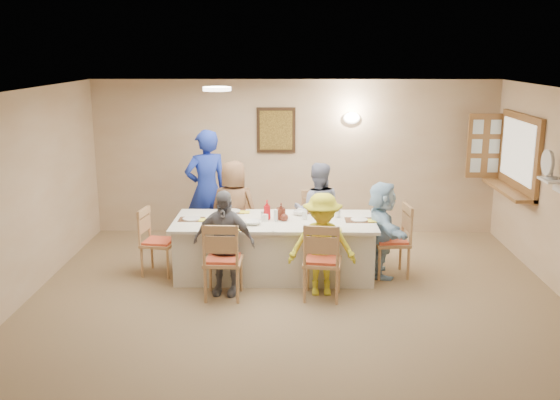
{
  "coord_description": "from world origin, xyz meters",
  "views": [
    {
      "loc": [
        -0.06,
        -6.47,
        2.96
      ],
      "look_at": [
        -0.2,
        1.4,
        1.05
      ],
      "focal_mm": 40.0,
      "sensor_mm": 36.0,
      "label": 1
    }
  ],
  "objects_px": {
    "diner_front_left": "(224,243)",
    "diner_back_left": "(234,210)",
    "serving_hatch": "(519,154)",
    "desk_fan": "(550,168)",
    "chair_front_right": "(322,260)",
    "dining_table": "(274,247)",
    "diner_back_right": "(318,211)",
    "chair_back_right": "(317,224)",
    "chair_front_left": "(223,259)",
    "chair_left_end": "(159,241)",
    "chair_right_end": "(391,240)",
    "diner_front_right": "(322,244)",
    "diner_right_end": "(382,229)",
    "caregiver": "(207,190)",
    "condiment_ketchup": "(267,210)",
    "chair_back_left": "(235,223)"
  },
  "relations": [
    {
      "from": "chair_front_left",
      "to": "chair_back_right",
      "type": "bearing_deg",
      "value": -125.27
    },
    {
      "from": "diner_back_left",
      "to": "diner_back_right",
      "type": "distance_m",
      "value": 1.2
    },
    {
      "from": "dining_table",
      "to": "condiment_ketchup",
      "type": "xyz_separation_m",
      "value": [
        -0.1,
        0.02,
        0.51
      ]
    },
    {
      "from": "diner_back_right",
      "to": "chair_back_right",
      "type": "bearing_deg",
      "value": -86.45
    },
    {
      "from": "dining_table",
      "to": "diner_back_right",
      "type": "bearing_deg",
      "value": 48.58
    },
    {
      "from": "chair_right_end",
      "to": "diner_front_right",
      "type": "relative_size",
      "value": 0.76
    },
    {
      "from": "chair_back_right",
      "to": "caregiver",
      "type": "height_order",
      "value": "caregiver"
    },
    {
      "from": "diner_back_right",
      "to": "chair_right_end",
      "type": "bearing_deg",
      "value": 147.95
    },
    {
      "from": "diner_front_left",
      "to": "diner_front_right",
      "type": "height_order",
      "value": "diner_front_left"
    },
    {
      "from": "serving_hatch",
      "to": "chair_left_end",
      "type": "bearing_deg",
      "value": -169.57
    },
    {
      "from": "dining_table",
      "to": "diner_back_left",
      "type": "distance_m",
      "value": 0.97
    },
    {
      "from": "serving_hatch",
      "to": "diner_front_right",
      "type": "height_order",
      "value": "serving_hatch"
    },
    {
      "from": "diner_back_right",
      "to": "diner_front_left",
      "type": "xyz_separation_m",
      "value": [
        -1.2,
        -1.36,
        -0.05
      ]
    },
    {
      "from": "condiment_ketchup",
      "to": "chair_front_right",
      "type": "bearing_deg",
      "value": -49.59
    },
    {
      "from": "chair_front_right",
      "to": "chair_left_end",
      "type": "relative_size",
      "value": 1.07
    },
    {
      "from": "serving_hatch",
      "to": "caregiver",
      "type": "height_order",
      "value": "serving_hatch"
    },
    {
      "from": "chair_front_right",
      "to": "diner_front_left",
      "type": "xyz_separation_m",
      "value": [
        -1.2,
        0.12,
        0.17
      ]
    },
    {
      "from": "chair_front_left",
      "to": "diner_back_left",
      "type": "height_order",
      "value": "diner_back_left"
    },
    {
      "from": "desk_fan",
      "to": "chair_right_end",
      "type": "xyz_separation_m",
      "value": [
        -1.83,
        0.42,
        -1.06
      ]
    },
    {
      "from": "desk_fan",
      "to": "diner_front_right",
      "type": "height_order",
      "value": "desk_fan"
    },
    {
      "from": "diner_back_left",
      "to": "diner_back_right",
      "type": "relative_size",
      "value": 1.02
    },
    {
      "from": "dining_table",
      "to": "diner_back_right",
      "type": "height_order",
      "value": "diner_back_right"
    },
    {
      "from": "desk_fan",
      "to": "chair_front_left",
      "type": "distance_m",
      "value": 4.13
    },
    {
      "from": "dining_table",
      "to": "desk_fan",
      "type": "bearing_deg",
      "value": -7.15
    },
    {
      "from": "chair_back_right",
      "to": "chair_front_left",
      "type": "xyz_separation_m",
      "value": [
        -1.2,
        -1.6,
        0.01
      ]
    },
    {
      "from": "dining_table",
      "to": "chair_back_right",
      "type": "relative_size",
      "value": 2.78
    },
    {
      "from": "chair_back_right",
      "to": "chair_front_left",
      "type": "distance_m",
      "value": 2.0
    },
    {
      "from": "diner_back_right",
      "to": "diner_back_left",
      "type": "bearing_deg",
      "value": 3.55
    },
    {
      "from": "desk_fan",
      "to": "diner_back_left",
      "type": "relative_size",
      "value": 0.21
    },
    {
      "from": "chair_front_left",
      "to": "diner_back_right",
      "type": "relative_size",
      "value": 0.69
    },
    {
      "from": "diner_front_left",
      "to": "diner_back_left",
      "type": "bearing_deg",
      "value": 99.08
    },
    {
      "from": "diner_right_end",
      "to": "chair_back_left",
      "type": "bearing_deg",
      "value": 61.21
    },
    {
      "from": "chair_right_end",
      "to": "dining_table",
      "type": "bearing_deg",
      "value": -95.7
    },
    {
      "from": "dining_table",
      "to": "chair_back_right",
      "type": "distance_m",
      "value": 1.0
    },
    {
      "from": "diner_back_right",
      "to": "caregiver",
      "type": "relative_size",
      "value": 0.78
    },
    {
      "from": "chair_left_end",
      "to": "desk_fan",
      "type": "bearing_deg",
      "value": -86.12
    },
    {
      "from": "diner_right_end",
      "to": "caregiver",
      "type": "height_order",
      "value": "caregiver"
    },
    {
      "from": "desk_fan",
      "to": "serving_hatch",
      "type": "bearing_deg",
      "value": 85.34
    },
    {
      "from": "chair_front_left",
      "to": "diner_front_left",
      "type": "xyz_separation_m",
      "value": [
        0.0,
        0.12,
        0.17
      ]
    },
    {
      "from": "serving_hatch",
      "to": "desk_fan",
      "type": "height_order",
      "value": "serving_hatch"
    },
    {
      "from": "chair_front_right",
      "to": "condiment_ketchup",
      "type": "bearing_deg",
      "value": -42.03
    },
    {
      "from": "serving_hatch",
      "to": "chair_front_left",
      "type": "xyz_separation_m",
      "value": [
        -4.09,
        -1.73,
        -1.01
      ]
    },
    {
      "from": "chair_back_left",
      "to": "diner_back_left",
      "type": "distance_m",
      "value": 0.26
    },
    {
      "from": "chair_back_left",
      "to": "chair_front_right",
      "type": "distance_m",
      "value": 2.0
    },
    {
      "from": "dining_table",
      "to": "chair_front_left",
      "type": "distance_m",
      "value": 1.01
    },
    {
      "from": "dining_table",
      "to": "chair_back_right",
      "type": "height_order",
      "value": "chair_back_right"
    },
    {
      "from": "diner_back_left",
      "to": "diner_front_right",
      "type": "bearing_deg",
      "value": 142.79
    },
    {
      "from": "serving_hatch",
      "to": "chair_front_right",
      "type": "height_order",
      "value": "serving_hatch"
    },
    {
      "from": "chair_left_end",
      "to": "chair_right_end",
      "type": "height_order",
      "value": "chair_right_end"
    },
    {
      "from": "desk_fan",
      "to": "chair_back_right",
      "type": "relative_size",
      "value": 0.31
    }
  ]
}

